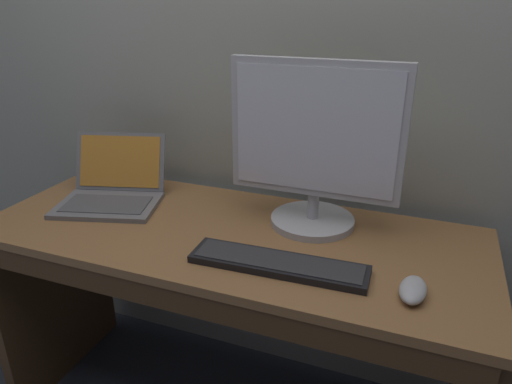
{
  "coord_description": "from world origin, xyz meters",
  "views": [
    {
      "loc": [
        0.53,
        -1.15,
        1.41
      ],
      "look_at": [
        0.09,
        0.0,
        0.9
      ],
      "focal_mm": 32.93,
      "sensor_mm": 36.0,
      "label": 1
    }
  ],
  "objects_px": {
    "laptop_space_gray": "(112,191)",
    "computer_mouse": "(413,290)",
    "external_monitor": "(315,148)",
    "wired_keyboard": "(278,264)"
  },
  "relations": [
    {
      "from": "laptop_space_gray",
      "to": "computer_mouse",
      "type": "height_order",
      "value": "laptop_space_gray"
    },
    {
      "from": "external_monitor",
      "to": "computer_mouse",
      "type": "bearing_deg",
      "value": -40.99
    },
    {
      "from": "wired_keyboard",
      "to": "computer_mouse",
      "type": "relative_size",
      "value": 4.02
    },
    {
      "from": "wired_keyboard",
      "to": "computer_mouse",
      "type": "bearing_deg",
      "value": -1.54
    },
    {
      "from": "laptop_space_gray",
      "to": "external_monitor",
      "type": "distance_m",
      "value": 0.72
    },
    {
      "from": "laptop_space_gray",
      "to": "computer_mouse",
      "type": "bearing_deg",
      "value": -11.67
    },
    {
      "from": "wired_keyboard",
      "to": "computer_mouse",
      "type": "distance_m",
      "value": 0.34
    },
    {
      "from": "wired_keyboard",
      "to": "external_monitor",
      "type": "bearing_deg",
      "value": 86.28
    },
    {
      "from": "external_monitor",
      "to": "wired_keyboard",
      "type": "relative_size",
      "value": 1.07
    },
    {
      "from": "computer_mouse",
      "to": "wired_keyboard",
      "type": "bearing_deg",
      "value": -178.78
    }
  ]
}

